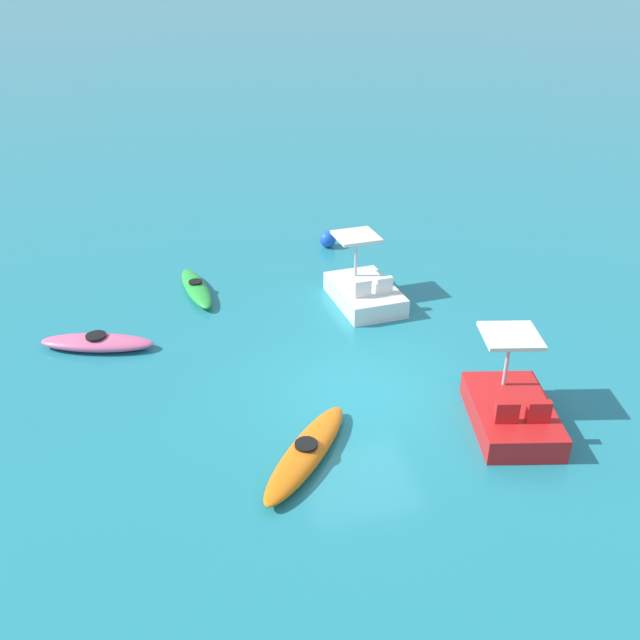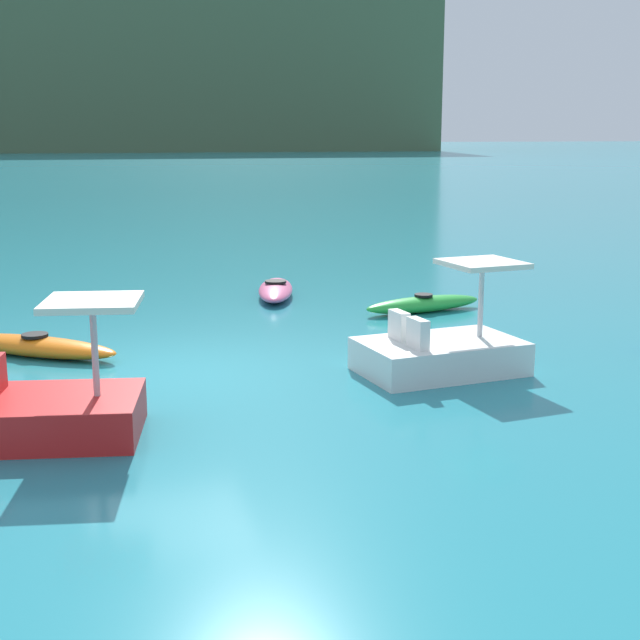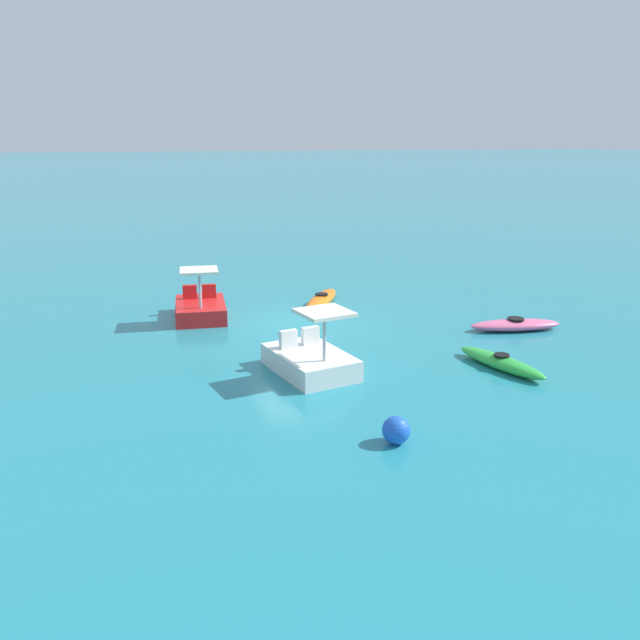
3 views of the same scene
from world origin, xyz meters
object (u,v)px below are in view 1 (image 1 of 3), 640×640
(pedal_boat_red, at_px, (512,411))
(buoy_blue, at_px, (328,239))
(kayak_pink, at_px, (97,342))
(kayak_green, at_px, (196,288))
(pedal_boat_white, at_px, (364,291))
(kayak_orange, at_px, (306,452))

(pedal_boat_red, distance_m, buoy_blue, 9.98)
(kayak_pink, xyz_separation_m, buoy_blue, (5.00, -6.78, 0.10))
(kayak_pink, height_order, pedal_boat_red, pedal_boat_red)
(kayak_pink, xyz_separation_m, kayak_green, (2.50, -2.47, -0.00))
(buoy_blue, bearing_deg, pedal_boat_white, -179.45)
(kayak_orange, bearing_deg, pedal_boat_white, -25.35)
(pedal_boat_white, bearing_deg, buoy_blue, 0.55)
(kayak_pink, relative_size, pedal_boat_white, 1.09)
(kayak_orange, bearing_deg, kayak_pink, 38.47)
(pedal_boat_red, xyz_separation_m, buoy_blue, (9.88, 1.36, -0.07))
(kayak_green, distance_m, pedal_boat_red, 9.32)
(kayak_pink, distance_m, buoy_blue, 8.42)
(pedal_boat_red, bearing_deg, pedal_boat_white, 12.82)
(kayak_pink, distance_m, pedal_boat_white, 6.89)
(kayak_orange, relative_size, buoy_blue, 5.46)
(kayak_green, xyz_separation_m, pedal_boat_white, (-1.57, -4.35, 0.17))
(kayak_green, bearing_deg, pedal_boat_white, -109.83)
(kayak_green, bearing_deg, kayak_orange, -168.55)
(kayak_orange, xyz_separation_m, pedal_boat_red, (0.14, -4.15, 0.17))
(kayak_green, relative_size, kayak_orange, 0.94)
(pedal_boat_white, bearing_deg, kayak_green, 70.17)
(kayak_pink, xyz_separation_m, pedal_boat_red, (-4.89, -8.14, 0.17))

